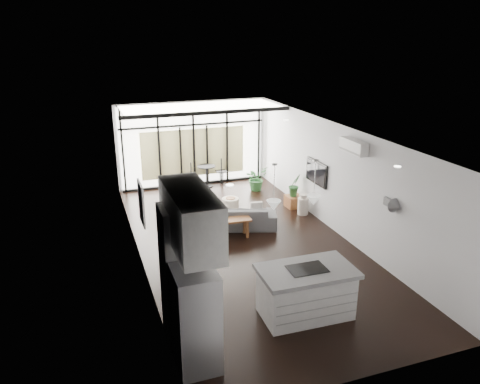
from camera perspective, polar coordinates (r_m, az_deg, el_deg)
floor at (r=11.57m, az=0.50°, el=-6.32°), size 5.00×10.00×0.00m
ceiling at (r=10.66m, az=0.54°, el=7.38°), size 5.00×10.00×0.00m
wall_left at (r=10.50m, az=-12.42°, el=-1.24°), size 0.02×10.00×2.80m
wall_right at (r=12.08m, az=11.74°, el=1.53°), size 0.02×10.00×2.80m
wall_back at (r=15.65m, az=-5.75°, el=5.90°), size 5.00×0.02×2.80m
wall_front at (r=6.99m, az=14.96°, el=-12.51°), size 5.00×0.02×2.80m
glazing at (r=15.54m, az=-5.65°, el=5.81°), size 5.00×0.20×2.80m
skylight at (r=14.43m, az=-4.96°, el=10.34°), size 4.70×1.90×0.06m
neighbour_building at (r=15.68m, az=-5.67°, el=4.80°), size 3.50×0.02×1.60m
island at (r=8.78m, az=8.03°, el=-11.98°), size 1.75×1.07×0.94m
cooktop at (r=8.55m, az=8.18°, el=-9.25°), size 0.70×0.48×0.01m
fridge at (r=7.41m, az=-5.44°, el=-15.13°), size 0.64×0.80×1.66m
appliance_column at (r=7.78m, az=-7.08°, el=-10.09°), size 0.62×0.65×2.41m
upper_cabinets at (r=6.99m, az=-6.07°, el=-3.13°), size 0.62×1.75×0.86m
pendant_left at (r=8.37m, az=4.13°, el=-1.63°), size 0.26×0.26×0.18m
pendant_right at (r=8.71m, az=8.97°, el=-0.99°), size 0.26×0.26×0.18m
sofa at (r=12.36m, az=-0.29°, el=-2.57°), size 2.12×1.21×0.80m
console_bench at (r=11.77m, az=-2.32°, el=-4.56°), size 1.54×0.49×0.49m
pouf at (r=13.50m, az=-1.17°, el=-1.56°), size 0.62×0.62×0.39m
crate at (r=13.92m, az=6.60°, el=-1.14°), size 0.47×0.47×0.35m
plant_tall at (r=15.24m, az=2.00°, el=1.37°), size 0.98×1.02×0.63m
plant_crate at (r=13.81m, az=6.65°, el=0.11°), size 0.53×0.74×0.30m
milk_can at (r=13.36m, az=7.70°, el=-1.49°), size 0.32×0.32×0.60m
bistro_set at (r=15.59m, az=-4.10°, el=2.05°), size 1.71×0.89×0.78m
tv at (r=12.91m, az=9.31°, el=2.38°), size 0.05×1.10×0.65m
ac_unit at (r=11.09m, az=13.68°, el=5.44°), size 0.22×0.90×0.30m
framed_art at (r=9.99m, az=-11.93°, el=-1.37°), size 0.04×0.70×0.90m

